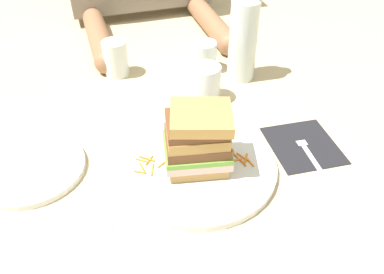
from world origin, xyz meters
TOP-DOWN VIEW (x-y plane):
  - ground_plane at (0.00, 0.00)m, footprint 3.00×3.00m
  - main_plate at (0.00, -0.01)m, footprint 0.30×0.30m
  - sandwich at (0.00, -0.01)m, footprint 0.14×0.13m
  - carrot_shred_0 at (-0.09, 0.03)m, footprint 0.03×0.02m
  - carrot_shred_1 at (-0.08, -0.00)m, footprint 0.01×0.03m
  - carrot_shred_2 at (-0.08, 0.03)m, footprint 0.02×0.02m
  - carrot_shred_3 at (-0.10, 0.01)m, footprint 0.01×0.03m
  - carrot_shred_4 at (-0.06, 0.01)m, footprint 0.02×0.02m
  - carrot_shred_5 at (-0.10, 0.03)m, footprint 0.02×0.02m
  - carrot_shred_6 at (-0.11, 0.00)m, footprint 0.02×0.01m
  - carrot_shred_7 at (0.08, -0.00)m, footprint 0.01×0.02m
  - carrot_shred_8 at (0.09, -0.02)m, footprint 0.02×0.03m
  - carrot_shred_9 at (0.08, -0.03)m, footprint 0.01×0.03m
  - carrot_shred_10 at (0.07, -0.02)m, footprint 0.03×0.00m
  - carrot_shred_11 at (0.09, -0.02)m, footprint 0.02×0.02m
  - carrot_shred_12 at (0.10, -0.04)m, footprint 0.01×0.02m
  - napkin_dark at (0.23, -0.01)m, footprint 0.14×0.15m
  - fork at (0.22, -0.03)m, footprint 0.03×0.17m
  - knife at (-0.18, -0.01)m, footprint 0.02×0.20m
  - juice_glass at (0.09, 0.21)m, footprint 0.07×0.07m
  - water_bottle at (0.21, 0.28)m, footprint 0.07×0.07m
  - empty_tumbler_0 at (0.13, 0.34)m, footprint 0.06×0.06m
  - empty_tumbler_1 at (-0.08, 0.39)m, footprint 0.06×0.06m
  - side_plate at (-0.30, 0.08)m, footprint 0.20×0.20m

SIDE VIEW (x-z plane):
  - ground_plane at x=0.00m, z-range 0.00..0.00m
  - napkin_dark at x=0.23m, z-range 0.00..0.00m
  - knife at x=-0.18m, z-range 0.00..0.00m
  - fork at x=0.22m, z-range 0.00..0.01m
  - side_plate at x=-0.30m, z-range 0.00..0.01m
  - main_plate at x=0.00m, z-range 0.00..0.01m
  - carrot_shred_8 at x=0.09m, z-range 0.01..0.02m
  - carrot_shred_7 at x=0.08m, z-range 0.01..0.02m
  - carrot_shred_5 at x=-0.10m, z-range 0.01..0.02m
  - carrot_shred_9 at x=0.08m, z-range 0.01..0.02m
  - carrot_shred_12 at x=0.10m, z-range 0.01..0.02m
  - carrot_shred_2 at x=-0.08m, z-range 0.01..0.02m
  - carrot_shred_3 at x=-0.10m, z-range 0.01..0.02m
  - carrot_shred_4 at x=-0.06m, z-range 0.01..0.02m
  - carrot_shred_6 at x=-0.11m, z-range 0.01..0.02m
  - carrot_shred_1 at x=-0.08m, z-range 0.01..0.02m
  - carrot_shred_10 at x=0.07m, z-range 0.01..0.02m
  - carrot_shred_0 at x=-0.09m, z-range 0.01..0.02m
  - carrot_shred_11 at x=0.09m, z-range 0.01..0.02m
  - empty_tumbler_0 at x=0.13m, z-range 0.00..0.07m
  - juice_glass at x=0.09m, z-range 0.00..0.08m
  - empty_tumbler_1 at x=-0.08m, z-range 0.00..0.09m
  - sandwich at x=0.00m, z-range 0.01..0.13m
  - water_bottle at x=0.21m, z-range -0.01..0.24m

